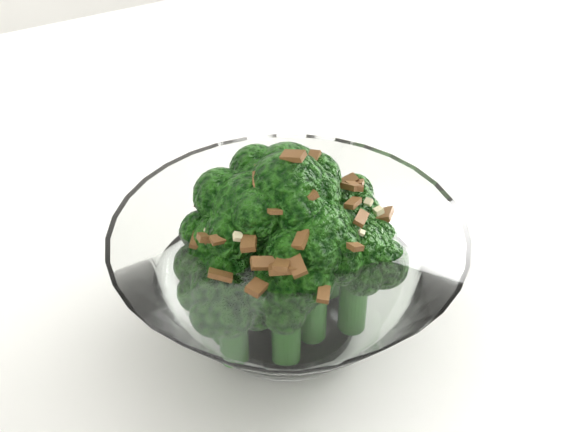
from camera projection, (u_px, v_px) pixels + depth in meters
table at (238, 275)px, 0.65m from camera, size 1.32×0.99×0.75m
broccoli_dish at (285, 266)px, 0.48m from camera, size 0.21×0.21×0.13m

